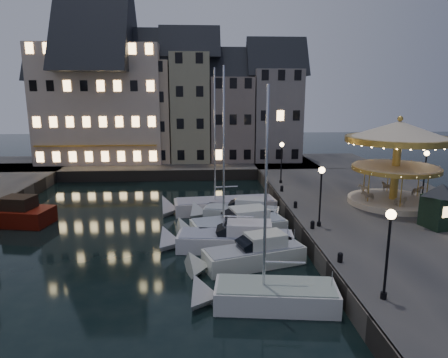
{
  "coord_description": "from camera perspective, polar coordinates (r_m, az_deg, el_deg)",
  "views": [
    {
      "loc": [
        -0.9,
        -24.93,
        10.36
      ],
      "look_at": [
        1.0,
        8.0,
        3.2
      ],
      "focal_mm": 32.0,
      "sensor_mm": 36.0,
      "label": 1
    }
  ],
  "objects": [
    {
      "name": "bollard_d",
      "position": [
        37.74,
        8.26,
        -1.3
      ],
      "size": [
        0.3,
        0.3,
        0.57
      ],
      "color": "black",
      "rests_on": "quay_east"
    },
    {
      "name": "quaywall_n",
      "position": [
        48.2,
        -9.31,
        0.46
      ],
      "size": [
        48.0,
        0.15,
        1.3
      ],
      "primitive_type": "cube",
      "color": "#47423A",
      "rests_on": "ground"
    },
    {
      "name": "motorboat_c",
      "position": [
        27.08,
        0.75,
        -8.7
      ],
      "size": [
        8.85,
        3.21,
        11.69
      ],
      "color": "silver",
      "rests_on": "ground"
    },
    {
      "name": "streetlamp_a",
      "position": [
        18.96,
        22.45,
        -8.26
      ],
      "size": [
        0.44,
        0.44,
        4.17
      ],
      "color": "black",
      "rests_on": "quay_east"
    },
    {
      "name": "quay_east",
      "position": [
        35.68,
        21.6,
        -4.43
      ],
      "size": [
        16.0,
        56.0,
        1.3
      ],
      "primitive_type": "cube",
      "color": "#474442",
      "rests_on": "ground"
    },
    {
      "name": "bollard_c",
      "position": [
        32.54,
        10.17,
        -3.56
      ],
      "size": [
        0.3,
        0.3,
        0.57
      ],
      "color": "black",
      "rests_on": "quay_east"
    },
    {
      "name": "motorboat_d",
      "position": [
        29.81,
        1.33,
        -6.78
      ],
      "size": [
        8.04,
        4.4,
        2.15
      ],
      "color": "silver",
      "rests_on": "ground"
    },
    {
      "name": "streetlamp_b",
      "position": [
        27.9,
        13.67,
        -1.25
      ],
      "size": [
        0.44,
        0.44,
        4.17
      ],
      "color": "black",
      "rests_on": "quay_east"
    },
    {
      "name": "townhouse_nd",
      "position": [
        54.96,
        -4.8,
        11.08
      ],
      "size": [
        5.5,
        8.0,
        15.8
      ],
      "color": "gray",
      "rests_on": "quay_north"
    },
    {
      "name": "townhouse_na",
      "position": [
        58.05,
        -22.26,
        8.8
      ],
      "size": [
        5.5,
        8.0,
        12.8
      ],
      "color": "gray",
      "rests_on": "quay_north"
    },
    {
      "name": "motorboat_b",
      "position": [
        24.7,
        3.43,
        -10.95
      ],
      "size": [
        7.22,
        3.99,
        2.15
      ],
      "color": "silver",
      "rests_on": "ground"
    },
    {
      "name": "motorboat_f",
      "position": [
        35.36,
        -0.8,
        -3.9
      ],
      "size": [
        10.0,
        3.66,
        13.23
      ],
      "color": "silver",
      "rests_on": "ground"
    },
    {
      "name": "streetlamp_c",
      "position": [
        40.75,
        8.22,
        3.16
      ],
      "size": [
        0.44,
        0.44,
        4.17
      ],
      "color": "black",
      "rests_on": "quay_east"
    },
    {
      "name": "quay_north",
      "position": [
        54.28,
        -10.77,
        1.72
      ],
      "size": [
        44.0,
        12.0,
        1.3
      ],
      "primitive_type": "cube",
      "color": "#474442",
      "rests_on": "ground"
    },
    {
      "name": "townhouse_nb",
      "position": [
        56.52,
        -17.0,
        9.61
      ],
      "size": [
        6.16,
        8.0,
        13.8
      ],
      "color": "#A28A7B",
      "rests_on": "quay_north"
    },
    {
      "name": "streetlamp_d",
      "position": [
        38.74,
        26.81,
        1.5
      ],
      "size": [
        0.44,
        0.44,
        4.17
      ],
      "color": "black",
      "rests_on": "quay_east"
    },
    {
      "name": "townhouse_nf",
      "position": [
        55.9,
        7.27,
        10.01
      ],
      "size": [
        6.82,
        8.0,
        13.8
      ],
      "color": "gray",
      "rests_on": "quay_north"
    },
    {
      "name": "hotel_corner",
      "position": [
        56.48,
        -17.04,
        11.13
      ],
      "size": [
        17.6,
        9.0,
        16.8
      ],
      "color": "beige",
      "rests_on": "quay_north"
    },
    {
      "name": "quaywall_e",
      "position": [
        33.15,
        8.9,
        -4.94
      ],
      "size": [
        0.15,
        44.0,
        1.3
      ],
      "primitive_type": "cube",
      "color": "#47423A",
      "rests_on": "ground"
    },
    {
      "name": "bollard_b",
      "position": [
        27.92,
        12.53,
        -6.34
      ],
      "size": [
        0.3,
        0.3,
        0.57
      ],
      "color": "black",
      "rests_on": "quay_east"
    },
    {
      "name": "ground",
      "position": [
        27.01,
        -1.16,
        -10.31
      ],
      "size": [
        160.0,
        160.0,
        0.0
      ],
      "primitive_type": "plane",
      "color": "black",
      "rests_on": "ground"
    },
    {
      "name": "motorboat_e",
      "position": [
        33.02,
        1.78,
        -4.88
      ],
      "size": [
        7.16,
        3.58,
        2.15
      ],
      "color": "silver",
      "rests_on": "ground"
    },
    {
      "name": "townhouse_nc",
      "position": [
        55.41,
        -10.84,
        10.4
      ],
      "size": [
        6.82,
        8.0,
        14.8
      ],
      "color": "tan",
      "rests_on": "quay_north"
    },
    {
      "name": "bollard_a",
      "position": [
        23.03,
        16.26,
        -10.63
      ],
      "size": [
        0.3,
        0.3,
        0.57
      ],
      "color": "black",
      "rests_on": "quay_east"
    },
    {
      "name": "carousel",
      "position": [
        35.19,
        23.58,
        4.24
      ],
      "size": [
        8.29,
        8.29,
        7.25
      ],
      "color": "beige",
      "rests_on": "quay_east"
    },
    {
      "name": "motorboat_a",
      "position": [
        20.6,
        5.71,
        -16.3
      ],
      "size": [
        7.12,
        3.05,
        11.76
      ],
      "color": "silver",
      "rests_on": "ground"
    },
    {
      "name": "ticket_kiosk",
      "position": [
        30.76,
        28.59,
        -2.43
      ],
      "size": [
        2.96,
        2.96,
        3.47
      ],
      "color": "black",
      "rests_on": "quay_east"
    },
    {
      "name": "red_fishing_boat",
      "position": [
        36.82,
        -28.86,
        -4.52
      ],
      "size": [
        8.3,
        4.15,
        6.08
      ],
      "color": "#5A0F07",
      "rests_on": "ground"
    },
    {
      "name": "townhouse_ne",
      "position": [
        55.15,
        0.98,
        9.56
      ],
      "size": [
        6.16,
        8.0,
        12.8
      ],
      "color": "gray",
      "rests_on": "quay_north"
    }
  ]
}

